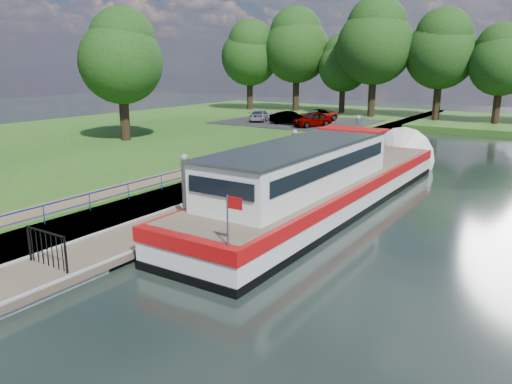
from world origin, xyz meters
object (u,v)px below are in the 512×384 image
Objects in this scene: car_a at (312,119)px; car_d at (317,115)px; car_b at (289,118)px; car_c at (261,115)px; pontoon at (248,197)px; barge at (331,182)px.

car_a is 4.46m from car_d.
car_b reaches higher than car_c.
car_a is 1.02× the size of car_c.
pontoon is at bearing -158.07° from car_b.
car_a is at bearing 119.28° from barge.
car_b is 4.00m from car_c.
car_c is (-3.88, 0.97, -0.06)m from car_b.
car_d reaches higher than pontoon.
barge is 5.56× the size of car_c.
car_a is at bearing 109.62° from pontoon.
car_a reaches higher than car_d.
pontoon is 1.42× the size of barge.
pontoon is 8.09× the size of car_b.
barge is 23.38m from car_a.
barge is 5.44× the size of car_a.
barge is 5.70× the size of car_b.
car_c is (-6.45, 1.29, -0.11)m from car_a.
pontoon is 23.37m from car_a.
car_b is at bearing 150.05° from car_c.
pontoon is at bearing 105.62° from car_c.
pontoon is 27.33m from car_c.
car_a is at bearing -100.16° from car_b.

